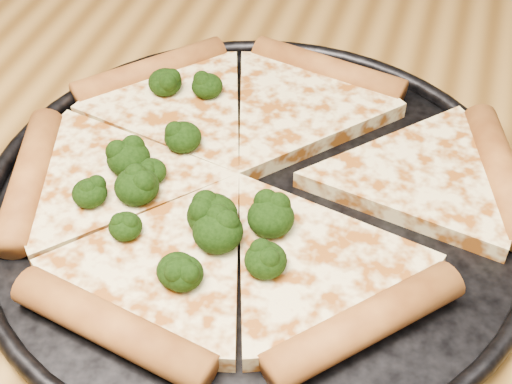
# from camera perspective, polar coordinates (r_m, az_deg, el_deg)

# --- Properties ---
(dining_table) EXTENTS (1.20, 0.90, 0.75)m
(dining_table) POSITION_cam_1_polar(r_m,az_deg,el_deg) (0.62, -4.72, -7.71)
(dining_table) COLOR olive
(dining_table) RESTS_ON ground
(pizza_pan) EXTENTS (0.41, 0.41, 0.02)m
(pizza_pan) POSITION_cam_1_polar(r_m,az_deg,el_deg) (0.55, -0.00, -0.60)
(pizza_pan) COLOR black
(pizza_pan) RESTS_ON dining_table
(pizza) EXTENTS (0.41, 0.36, 0.03)m
(pizza) POSITION_cam_1_polar(r_m,az_deg,el_deg) (0.56, -0.61, 1.24)
(pizza) COLOR #FFE99C
(pizza) RESTS_ON pizza_pan
(broccoli_florets) EXTENTS (0.17, 0.22, 0.03)m
(broccoli_florets) POSITION_cam_1_polar(r_m,az_deg,el_deg) (0.53, -5.42, 0.06)
(broccoli_florets) COLOR black
(broccoli_florets) RESTS_ON pizza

